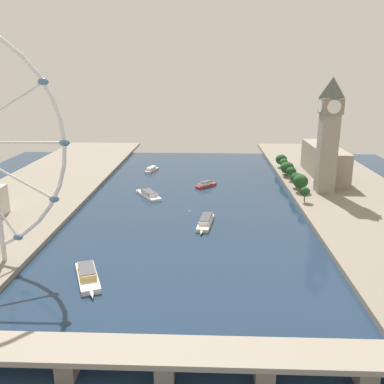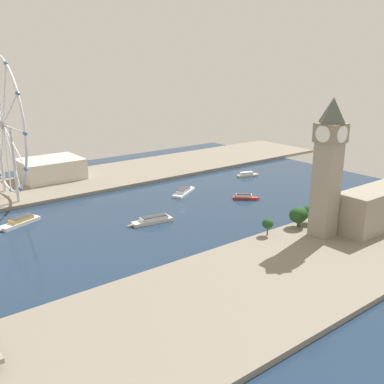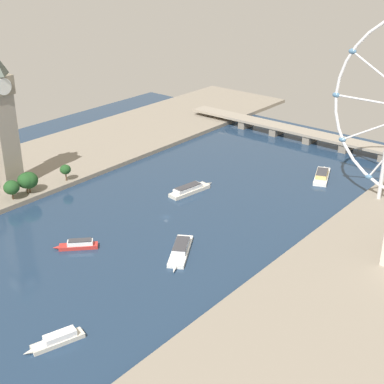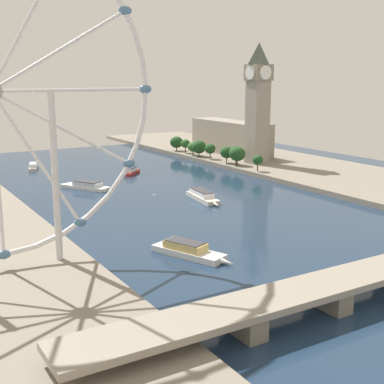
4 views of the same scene
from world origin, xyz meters
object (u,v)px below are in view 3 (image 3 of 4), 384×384
(tour_boat_2, at_px, (322,175))
(river_bridge, at_px, (310,135))
(tour_boat_0, at_px, (58,339))
(tour_boat_3, at_px, (190,189))
(tour_boat_1, at_px, (181,249))
(tour_boat_4, at_px, (78,245))
(clock_tower, at_px, (1,118))

(tour_boat_2, bearing_deg, river_bridge, 13.29)
(river_bridge, relative_size, tour_boat_0, 9.09)
(tour_boat_2, xyz_separation_m, tour_boat_3, (-53.55, -74.64, -0.02))
(tour_boat_0, distance_m, tour_boat_3, 154.98)
(tour_boat_1, distance_m, tour_boat_4, 53.45)
(clock_tower, height_order, tour_boat_2, clock_tower)
(clock_tower, xyz_separation_m, tour_boat_4, (91.07, -21.35, -45.84))
(clock_tower, relative_size, tour_boat_1, 2.52)
(river_bridge, bearing_deg, tour_boat_4, -92.87)
(tour_boat_1, relative_size, tour_boat_4, 1.76)
(tour_boat_0, xyz_separation_m, tour_boat_3, (-52.79, 145.71, 0.28))
(river_bridge, relative_size, tour_boat_2, 6.57)
(tour_boat_1, xyz_separation_m, tour_boat_4, (-44.10, -30.21, 0.08))
(tour_boat_1, relative_size, tour_boat_2, 0.99)
(tour_boat_4, bearing_deg, tour_boat_2, -154.19)
(river_bridge, distance_m, tour_boat_4, 225.84)
(tour_boat_0, height_order, tour_boat_2, tour_boat_2)
(tour_boat_1, bearing_deg, tour_boat_3, -174.76)
(river_bridge, height_order, tour_boat_2, river_bridge)
(tour_boat_1, bearing_deg, clock_tower, -117.14)
(river_bridge, relative_size, tour_boat_1, 6.61)
(clock_tower, bearing_deg, tour_boat_4, -13.19)
(tour_boat_0, bearing_deg, tour_boat_3, -143.02)
(clock_tower, distance_m, tour_boat_3, 123.19)
(river_bridge, relative_size, tour_boat_3, 6.50)
(tour_boat_2, xyz_separation_m, tour_boat_4, (-53.36, -165.50, -0.21))
(tour_boat_3, distance_m, tour_boat_4, 90.86)
(tour_boat_0, relative_size, tour_boat_4, 1.28)
(clock_tower, distance_m, tour_boat_1, 143.03)
(tour_boat_4, bearing_deg, tour_boat_3, -136.20)
(tour_boat_0, xyz_separation_m, tour_boat_4, (-52.61, 54.86, 0.10))
(tour_boat_2, bearing_deg, tour_boat_4, 140.40)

